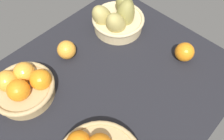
# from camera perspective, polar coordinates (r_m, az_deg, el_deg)

# --- Properties ---
(market_tray) EXTENTS (0.84, 0.72, 0.03)m
(market_tray) POSITION_cam_1_polar(r_m,az_deg,el_deg) (0.80, -0.82, -3.42)
(market_tray) COLOR black
(market_tray) RESTS_ON ground
(basket_near_right) EXTENTS (0.21, 0.21, 0.10)m
(basket_near_right) POSITION_cam_1_polar(r_m,az_deg,el_deg) (0.78, -21.66, -3.97)
(basket_near_right) COLOR tan
(basket_near_right) RESTS_ON market_tray
(basket_near_left_pears) EXTENTS (0.24, 0.21, 0.15)m
(basket_near_left_pears) POSITION_cam_1_polar(r_m,az_deg,el_deg) (0.92, 1.53, 12.98)
(basket_near_left_pears) COLOR #D3BC8C
(basket_near_left_pears) RESTS_ON market_tray
(loose_orange_front_gap) EXTENTS (0.07, 0.07, 0.07)m
(loose_orange_front_gap) POSITION_cam_1_polar(r_m,az_deg,el_deg) (0.86, 18.08, 4.41)
(loose_orange_front_gap) COLOR orange
(loose_orange_front_gap) RESTS_ON market_tray
(loose_orange_back_gap) EXTENTS (0.07, 0.07, 0.07)m
(loose_orange_back_gap) POSITION_cam_1_polar(r_m,az_deg,el_deg) (0.84, -11.56, 5.08)
(loose_orange_back_gap) COLOR #F49E33
(loose_orange_back_gap) RESTS_ON market_tray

